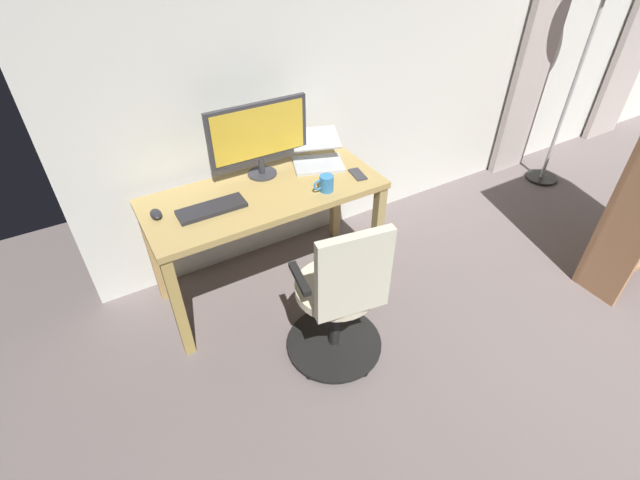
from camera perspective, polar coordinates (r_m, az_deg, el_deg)
The scene contains 10 objects.
back_room_partition at distance 3.97m, azimuth 19.73°, elevation 24.33°, with size 6.22×0.10×2.69m, color silver.
curtain_right_panel at distance 4.41m, azimuth 26.24°, elevation 21.89°, with size 0.40×0.06×2.37m, color #BAAEA8.
desk at distance 2.75m, azimuth -6.92°, elevation 4.27°, with size 1.41×0.60×0.76m.
office_chair at distance 2.40m, azimuth 2.59°, elevation -7.74°, with size 0.56×0.56×0.99m.
computer_monitor at distance 2.73m, azimuth -7.77°, elevation 13.08°, with size 0.62×0.18×0.46m.
computer_keyboard at distance 2.56m, azimuth -13.54°, elevation 3.89°, with size 0.38×0.14×0.02m, color #232328.
laptop at distance 2.94m, azimuth -0.38°, elevation 10.74°, with size 0.41×0.43×0.16m.
computer_mouse at distance 2.60m, azimuth -20.04°, elevation 3.10°, with size 0.06×0.10×0.04m, color #232328.
cell_phone_by_monitor at distance 2.83m, azimuth 4.78°, elevation 8.28°, with size 0.07×0.14×0.01m, color #333338.
mug_coffee at distance 2.64m, azimuth 0.75°, elevation 7.17°, with size 0.13×0.08×0.10m.
Camera 1 is at (2.91, -0.43, 2.18)m, focal length 25.30 mm.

